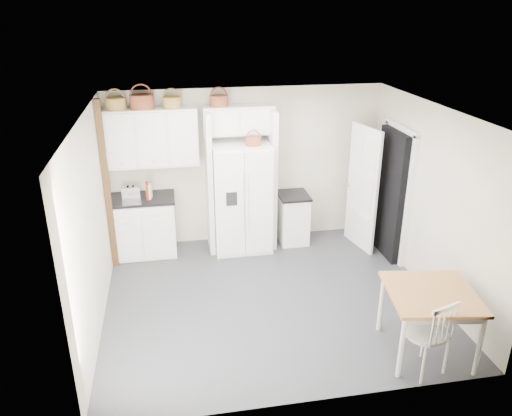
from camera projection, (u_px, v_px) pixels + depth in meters
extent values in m
plane|color=#3B3C41|center=(270.00, 297.00, 6.99)|extent=(4.50, 4.50, 0.00)
plane|color=white|center=(273.00, 113.00, 6.00)|extent=(4.50, 4.50, 0.00)
plane|color=#B8AB9B|center=(247.00, 166.00, 8.31)|extent=(4.50, 0.00, 4.50)
plane|color=#B8AB9B|center=(92.00, 225.00, 6.13)|extent=(0.00, 4.00, 4.00)
plane|color=#B8AB9B|center=(431.00, 201.00, 6.86)|extent=(0.00, 4.00, 4.00)
cube|color=white|center=(241.00, 197.00, 8.10)|extent=(0.92, 0.74, 1.78)
cube|color=white|center=(143.00, 227.00, 8.07)|extent=(1.01, 0.64, 0.94)
cube|color=white|center=(293.00, 219.00, 8.50)|extent=(0.47, 0.56, 0.82)
cube|color=#AC7037|center=(427.00, 322.00, 5.77)|extent=(1.11, 1.11, 0.81)
cube|color=white|center=(427.00, 333.00, 5.44)|extent=(0.60, 0.57, 1.00)
cube|color=black|center=(141.00, 198.00, 7.88)|extent=(1.06, 0.68, 0.04)
cube|color=black|center=(293.00, 195.00, 8.34)|extent=(0.50, 0.60, 0.04)
cube|color=silver|center=(131.00, 192.00, 7.81)|extent=(0.28, 0.17, 0.19)
cube|color=maroon|center=(147.00, 191.00, 7.77)|extent=(0.04, 0.17, 0.26)
cube|color=beige|center=(150.00, 192.00, 7.78)|extent=(0.06, 0.15, 0.23)
cylinder|color=olive|center=(116.00, 104.00, 7.40)|extent=(0.30, 0.30, 0.17)
cylinder|color=maroon|center=(142.00, 102.00, 7.45)|extent=(0.35, 0.35, 0.21)
cylinder|color=olive|center=(172.00, 102.00, 7.53)|extent=(0.28, 0.28, 0.16)
cylinder|color=maroon|center=(219.00, 101.00, 7.65)|extent=(0.29, 0.29, 0.16)
cylinder|color=maroon|center=(253.00, 141.00, 7.68)|extent=(0.24, 0.24, 0.13)
cube|color=white|center=(152.00, 138.00, 7.68)|extent=(1.40, 0.34, 0.90)
cube|color=white|center=(239.00, 120.00, 7.82)|extent=(1.12, 0.34, 0.45)
cube|color=white|center=(209.00, 183.00, 7.99)|extent=(0.08, 0.60, 2.30)
cube|color=white|center=(271.00, 179.00, 8.16)|extent=(0.08, 0.60, 2.30)
cube|color=#442A11|center=(107.00, 187.00, 7.36)|extent=(0.09, 0.09, 2.60)
cube|color=black|center=(392.00, 194.00, 7.86)|extent=(0.18, 0.85, 2.05)
cube|color=white|center=(362.00, 189.00, 8.11)|extent=(0.21, 0.79, 2.05)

